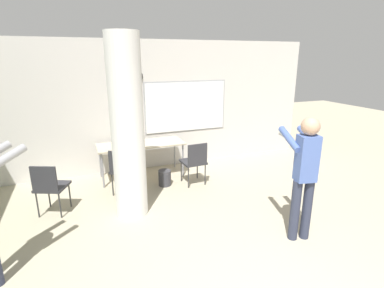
{
  "coord_description": "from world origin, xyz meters",
  "views": [
    {
      "loc": [
        -1.37,
        -1.37,
        2.46
      ],
      "look_at": [
        0.29,
        2.91,
        1.11
      ],
      "focal_mm": 28.0,
      "sensor_mm": 36.0,
      "label": 1
    }
  ],
  "objects_px": {
    "bottle_on_table": "(140,138)",
    "chair_table_left": "(123,168)",
    "chair_table_right": "(195,160)",
    "person_playing_side": "(304,170)",
    "folding_table": "(141,146)",
    "chair_near_pillar": "(50,185)"
  },
  "relations": [
    {
      "from": "folding_table",
      "to": "bottle_on_table",
      "type": "relative_size",
      "value": 6.72
    },
    {
      "from": "chair_table_right",
      "to": "person_playing_side",
      "type": "height_order",
      "value": "person_playing_side"
    },
    {
      "from": "folding_table",
      "to": "chair_table_right",
      "type": "height_order",
      "value": "chair_table_right"
    },
    {
      "from": "folding_table",
      "to": "chair_table_right",
      "type": "distance_m",
      "value": 1.19
    },
    {
      "from": "bottle_on_table",
      "to": "chair_table_left",
      "type": "bearing_deg",
      "value": -121.64
    },
    {
      "from": "folding_table",
      "to": "bottle_on_table",
      "type": "distance_m",
      "value": 0.16
    },
    {
      "from": "chair_table_left",
      "to": "chair_near_pillar",
      "type": "bearing_deg",
      "value": -165.07
    },
    {
      "from": "folding_table",
      "to": "person_playing_side",
      "type": "height_order",
      "value": "person_playing_side"
    },
    {
      "from": "bottle_on_table",
      "to": "chair_table_right",
      "type": "distance_m",
      "value": 1.26
    },
    {
      "from": "chair_table_right",
      "to": "chair_near_pillar",
      "type": "distance_m",
      "value": 2.58
    },
    {
      "from": "chair_table_right",
      "to": "person_playing_side",
      "type": "relative_size",
      "value": 0.5
    },
    {
      "from": "chair_table_right",
      "to": "folding_table",
      "type": "bearing_deg",
      "value": 138.75
    },
    {
      "from": "bottle_on_table",
      "to": "chair_table_left",
      "type": "distance_m",
      "value": 0.97
    },
    {
      "from": "bottle_on_table",
      "to": "person_playing_side",
      "type": "xyz_separation_m",
      "value": [
        1.57,
        -3.04,
        0.19
      ]
    },
    {
      "from": "folding_table",
      "to": "chair_table_left",
      "type": "height_order",
      "value": "chair_table_left"
    },
    {
      "from": "bottle_on_table",
      "to": "chair_table_left",
      "type": "relative_size",
      "value": 0.3
    },
    {
      "from": "chair_near_pillar",
      "to": "person_playing_side",
      "type": "relative_size",
      "value": 0.5
    },
    {
      "from": "person_playing_side",
      "to": "chair_near_pillar",
      "type": "bearing_deg",
      "value": 149.12
    },
    {
      "from": "chair_table_left",
      "to": "person_playing_side",
      "type": "height_order",
      "value": "person_playing_side"
    },
    {
      "from": "chair_near_pillar",
      "to": "person_playing_side",
      "type": "bearing_deg",
      "value": -30.88
    },
    {
      "from": "chair_table_right",
      "to": "bottle_on_table",
      "type": "bearing_deg",
      "value": 136.85
    },
    {
      "from": "person_playing_side",
      "to": "chair_table_right",
      "type": "bearing_deg",
      "value": 107.16
    }
  ]
}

